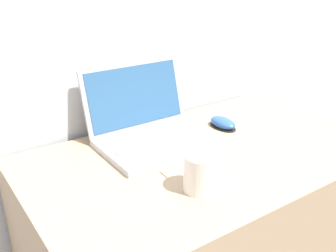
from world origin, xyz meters
TOP-DOWN VIEW (x-y plane):
  - laptop at (-0.07, 0.49)m, footprint 0.36×0.30m
  - drink_cup at (-0.13, 0.17)m, footprint 0.09×0.09m
  - computer_mouse at (0.18, 0.43)m, footprint 0.07×0.11m

SIDE VIEW (x-z plane):
  - computer_mouse at x=0.18m, z-range 0.77..0.81m
  - laptop at x=-0.07m, z-range 0.71..0.93m
  - drink_cup at x=-0.13m, z-range 0.72..0.92m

